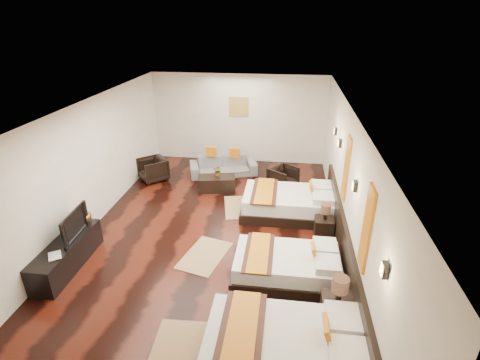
# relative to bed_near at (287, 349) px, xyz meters

# --- Properties ---
(floor) EXTENTS (5.50, 9.50, 0.01)m
(floor) POSITION_rel_bed_near_xyz_m (-1.70, 2.87, -0.30)
(floor) COLOR black
(floor) RESTS_ON ground
(ceiling) EXTENTS (5.50, 9.50, 0.01)m
(ceiling) POSITION_rel_bed_near_xyz_m (-1.70, 2.87, 2.50)
(ceiling) COLOR white
(ceiling) RESTS_ON floor
(back_wall) EXTENTS (5.50, 0.01, 2.80)m
(back_wall) POSITION_rel_bed_near_xyz_m (-1.70, 7.62, 1.10)
(back_wall) COLOR silver
(back_wall) RESTS_ON floor
(left_wall) EXTENTS (0.01, 9.50, 2.80)m
(left_wall) POSITION_rel_bed_near_xyz_m (-4.45, 2.87, 1.10)
(left_wall) COLOR silver
(left_wall) RESTS_ON floor
(right_wall) EXTENTS (0.01, 9.50, 2.80)m
(right_wall) POSITION_rel_bed_near_xyz_m (1.05, 2.87, 1.10)
(right_wall) COLOR silver
(right_wall) RESTS_ON floor
(headboard_panel) EXTENTS (0.08, 6.60, 0.90)m
(headboard_panel) POSITION_rel_bed_near_xyz_m (1.01, 2.07, 0.15)
(headboard_panel) COLOR black
(headboard_panel) RESTS_ON floor
(bed_near) EXTENTS (2.27, 1.43, 0.87)m
(bed_near) POSITION_rel_bed_near_xyz_m (0.00, 0.00, 0.00)
(bed_near) COLOR black
(bed_near) RESTS_ON floor
(bed_mid) EXTENTS (1.98, 1.24, 0.76)m
(bed_mid) POSITION_rel_bed_near_xyz_m (-0.00, 1.87, -0.04)
(bed_mid) COLOR black
(bed_mid) RESTS_ON floor
(bed_far) EXTENTS (2.24, 1.41, 0.86)m
(bed_far) POSITION_rel_bed_near_xyz_m (-0.00, 4.25, -0.00)
(bed_far) COLOR black
(bed_far) RESTS_ON floor
(nightstand_a) EXTENTS (0.47, 0.47, 0.94)m
(nightstand_a) POSITION_rel_bed_near_xyz_m (0.75, 0.80, 0.03)
(nightstand_a) COLOR black
(nightstand_a) RESTS_ON floor
(nightstand_b) EXTENTS (0.40, 0.40, 0.79)m
(nightstand_b) POSITION_rel_bed_near_xyz_m (0.75, 3.34, -0.02)
(nightstand_b) COLOR black
(nightstand_b) RESTS_ON floor
(jute_mat_near) EXTENTS (0.81, 1.24, 0.01)m
(jute_mat_near) POSITION_rel_bed_near_xyz_m (-1.57, -0.02, -0.29)
(jute_mat_near) COLOR #9B784F
(jute_mat_near) RESTS_ON floor
(jute_mat_mid) EXTENTS (1.02, 1.35, 0.01)m
(jute_mat_mid) POSITION_rel_bed_near_xyz_m (-1.68, 2.31, -0.29)
(jute_mat_mid) COLOR #9B784F
(jute_mat_mid) RESTS_ON floor
(jute_mat_far) EXTENTS (0.97, 1.32, 0.01)m
(jute_mat_far) POSITION_rel_bed_near_xyz_m (-1.24, 4.40, -0.29)
(jute_mat_far) COLOR #9B784F
(jute_mat_far) RESTS_ON floor
(tv_console) EXTENTS (0.50, 1.80, 0.55)m
(tv_console) POSITION_rel_bed_near_xyz_m (-4.20, 1.63, -0.02)
(tv_console) COLOR black
(tv_console) RESTS_ON floor
(tv) EXTENTS (0.18, 0.95, 0.54)m
(tv) POSITION_rel_bed_near_xyz_m (-4.15, 1.85, 0.52)
(tv) COLOR black
(tv) RESTS_ON tv_console
(book) EXTENTS (0.33, 0.35, 0.03)m
(book) POSITION_rel_bed_near_xyz_m (-4.20, 1.14, 0.27)
(book) COLOR black
(book) RESTS_ON tv_console
(figurine) EXTENTS (0.41, 0.41, 0.36)m
(figurine) POSITION_rel_bed_near_xyz_m (-4.20, 2.34, 0.43)
(figurine) COLOR brown
(figurine) RESTS_ON tv_console
(sofa) EXTENTS (2.10, 1.32, 0.57)m
(sofa) POSITION_rel_bed_near_xyz_m (-2.00, 6.35, -0.01)
(sofa) COLOR slate
(sofa) RESTS_ON floor
(armchair_left) EXTENTS (1.02, 1.02, 0.67)m
(armchair_left) POSITION_rel_bed_near_xyz_m (-3.96, 5.71, 0.04)
(armchair_left) COLOR black
(armchair_left) RESTS_ON floor
(armchair_right) EXTENTS (0.95, 0.94, 0.62)m
(armchair_right) POSITION_rel_bed_near_xyz_m (-0.19, 5.67, 0.02)
(armchair_right) COLOR black
(armchair_right) RESTS_ON floor
(coffee_table) EXTENTS (1.08, 0.68, 0.40)m
(coffee_table) POSITION_rel_bed_near_xyz_m (-2.00, 5.30, -0.10)
(coffee_table) COLOR black
(coffee_table) RESTS_ON floor
(table_plant) EXTENTS (0.29, 0.26, 0.30)m
(table_plant) POSITION_rel_bed_near_xyz_m (-1.97, 5.37, 0.25)
(table_plant) COLOR #275A1E
(table_plant) RESTS_ON coffee_table
(orange_panel_a) EXTENTS (0.04, 0.40, 1.30)m
(orange_panel_a) POSITION_rel_bed_near_xyz_m (1.03, 0.97, 1.40)
(orange_panel_a) COLOR #D86014
(orange_panel_a) RESTS_ON right_wall
(orange_panel_b) EXTENTS (0.04, 0.40, 1.30)m
(orange_panel_b) POSITION_rel_bed_near_xyz_m (1.03, 3.17, 1.40)
(orange_panel_b) COLOR #D86014
(orange_panel_b) RESTS_ON right_wall
(sconce_near) EXTENTS (0.07, 0.12, 0.18)m
(sconce_near) POSITION_rel_bed_near_xyz_m (1.01, -0.13, 1.55)
(sconce_near) COLOR black
(sconce_near) RESTS_ON right_wall
(sconce_mid) EXTENTS (0.07, 0.12, 0.18)m
(sconce_mid) POSITION_rel_bed_near_xyz_m (1.01, 2.07, 1.55)
(sconce_mid) COLOR black
(sconce_mid) RESTS_ON right_wall
(sconce_far) EXTENTS (0.07, 0.12, 0.18)m
(sconce_far) POSITION_rel_bed_near_xyz_m (1.01, 4.27, 1.55)
(sconce_far) COLOR black
(sconce_far) RESTS_ON right_wall
(sconce_lounge) EXTENTS (0.07, 0.12, 0.18)m
(sconce_lounge) POSITION_rel_bed_near_xyz_m (1.01, 5.17, 1.55)
(sconce_lounge) COLOR black
(sconce_lounge) RESTS_ON right_wall
(gold_artwork) EXTENTS (0.60, 0.04, 0.60)m
(gold_artwork) POSITION_rel_bed_near_xyz_m (-1.70, 7.60, 1.50)
(gold_artwork) COLOR #AD873F
(gold_artwork) RESTS_ON back_wall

